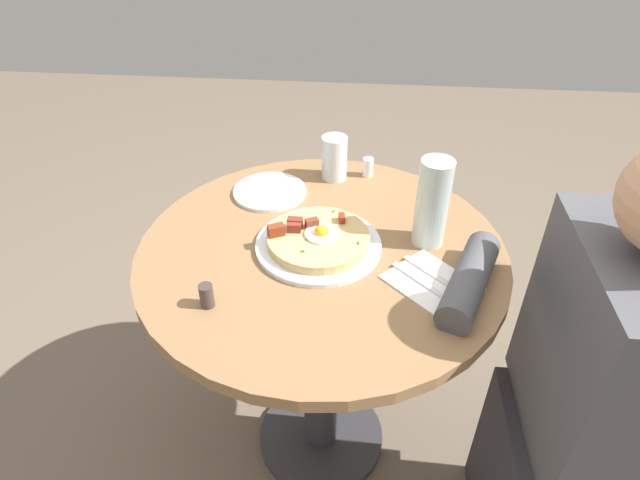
% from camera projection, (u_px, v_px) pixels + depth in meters
% --- Properties ---
extents(ground_plane, '(6.00, 6.00, 0.00)m').
position_uv_depth(ground_plane, '(321.00, 437.00, 1.65)').
color(ground_plane, '#6B5B4C').
extents(dining_table, '(0.83, 0.83, 0.74)m').
position_uv_depth(dining_table, '(321.00, 304.00, 1.31)').
color(dining_table, olive).
rests_on(dining_table, ground_plane).
extents(person_seated, '(0.42, 0.48, 1.14)m').
position_uv_depth(person_seated, '(578.00, 413.00, 1.13)').
color(person_seated, '#2D2D33').
rests_on(person_seated, ground_plane).
extents(pizza_plate, '(0.28, 0.28, 0.01)m').
position_uv_depth(pizza_plate, '(318.00, 245.00, 1.20)').
color(pizza_plate, white).
rests_on(pizza_plate, dining_table).
extents(breakfast_pizza, '(0.23, 0.23, 0.05)m').
position_uv_depth(breakfast_pizza, '(317.00, 238.00, 1.19)').
color(breakfast_pizza, tan).
rests_on(breakfast_pizza, pizza_plate).
extents(bread_plate, '(0.19, 0.19, 0.01)m').
position_uv_depth(bread_plate, '(270.00, 192.00, 1.38)').
color(bread_plate, white).
rests_on(bread_plate, dining_table).
extents(napkin, '(0.22, 0.22, 0.00)m').
position_uv_depth(napkin, '(432.00, 283.00, 1.10)').
color(napkin, white).
rests_on(napkin, dining_table).
extents(fork, '(0.13, 0.14, 0.00)m').
position_uv_depth(fork, '(438.00, 278.00, 1.11)').
color(fork, silver).
rests_on(fork, napkin).
extents(knife, '(0.13, 0.14, 0.00)m').
position_uv_depth(knife, '(426.00, 285.00, 1.09)').
color(knife, silver).
rests_on(knife, napkin).
extents(water_glass, '(0.07, 0.07, 0.12)m').
position_uv_depth(water_glass, '(334.00, 158.00, 1.42)').
color(water_glass, silver).
rests_on(water_glass, dining_table).
extents(water_bottle, '(0.07, 0.07, 0.21)m').
position_uv_depth(water_bottle, '(432.00, 203.00, 1.16)').
color(water_bottle, silver).
rests_on(water_bottle, dining_table).
extents(salt_shaker, '(0.03, 0.03, 0.05)m').
position_uv_depth(salt_shaker, '(368.00, 167.00, 1.44)').
color(salt_shaker, white).
rests_on(salt_shaker, dining_table).
extents(pepper_shaker, '(0.03, 0.03, 0.05)m').
position_uv_depth(pepper_shaker, '(207.00, 296.00, 1.04)').
color(pepper_shaker, '#3F3833').
rests_on(pepper_shaker, dining_table).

